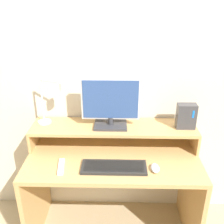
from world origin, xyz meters
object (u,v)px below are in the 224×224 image
(monitor, at_px, (111,104))
(keyboard, at_px, (114,167))
(remote_control, at_px, (61,167))
(mouse, at_px, (155,168))
(desk_lamp, at_px, (51,102))
(router_dock, at_px, (186,116))

(monitor, height_order, keyboard, monitor)
(remote_control, bearing_deg, keyboard, 0.02)
(mouse, bearing_deg, monitor, 134.32)
(desk_lamp, relative_size, router_dock, 1.87)
(desk_lamp, relative_size, remote_control, 2.01)
(desk_lamp, bearing_deg, router_dock, -1.70)
(monitor, distance_m, mouse, 0.53)
(desk_lamp, distance_m, keyboard, 0.64)
(keyboard, xyz_separation_m, mouse, (0.27, -0.01, 0.01))
(keyboard, bearing_deg, router_dock, 29.12)
(router_dock, xyz_separation_m, mouse, (-0.24, -0.29, -0.23))
(monitor, xyz_separation_m, desk_lamp, (-0.42, 0.02, -0.00))
(router_dock, height_order, keyboard, router_dock)
(monitor, bearing_deg, keyboard, -84.17)
(remote_control, bearing_deg, desk_lamp, 109.06)
(monitor, distance_m, router_dock, 0.54)
(desk_lamp, bearing_deg, monitor, -2.46)
(router_dock, distance_m, remote_control, 0.93)
(mouse, bearing_deg, router_dock, 50.67)
(router_dock, distance_m, mouse, 0.45)
(desk_lamp, height_order, mouse, desk_lamp)
(monitor, height_order, mouse, monitor)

